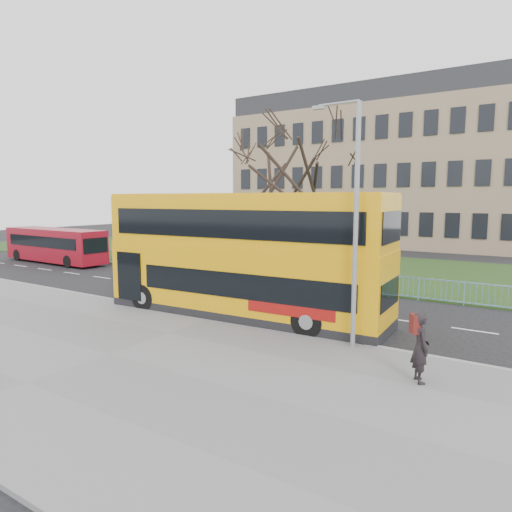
{
  "coord_description": "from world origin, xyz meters",
  "views": [
    {
      "loc": [
        11.11,
        -15.61,
        4.86
      ],
      "look_at": [
        0.35,
        1.0,
        2.35
      ],
      "focal_mm": 32.0,
      "sensor_mm": 36.0,
      "label": 1
    }
  ],
  "objects_px": {
    "red_bus": "(55,245)",
    "street_lamp": "(353,215)",
    "yellow_bus": "(242,253)",
    "pedestrian": "(420,348)"
  },
  "relations": [
    {
      "from": "yellow_bus",
      "to": "street_lamp",
      "type": "relative_size",
      "value": 1.56
    },
    {
      "from": "yellow_bus",
      "to": "red_bus",
      "type": "xyz_separation_m",
      "value": [
        -21.0,
        5.42,
        -1.3
      ]
    },
    {
      "from": "pedestrian",
      "to": "red_bus",
      "type": "bearing_deg",
      "value": 40.6
    },
    {
      "from": "red_bus",
      "to": "street_lamp",
      "type": "relative_size",
      "value": 1.27
    },
    {
      "from": "yellow_bus",
      "to": "red_bus",
      "type": "bearing_deg",
      "value": 162.71
    },
    {
      "from": "red_bus",
      "to": "street_lamp",
      "type": "height_order",
      "value": "street_lamp"
    },
    {
      "from": "red_bus",
      "to": "street_lamp",
      "type": "xyz_separation_m",
      "value": [
        26.24,
        -6.9,
        2.97
      ]
    },
    {
      "from": "yellow_bus",
      "to": "pedestrian",
      "type": "relative_size",
      "value": 6.54
    },
    {
      "from": "yellow_bus",
      "to": "street_lamp",
      "type": "distance_m",
      "value": 5.69
    },
    {
      "from": "street_lamp",
      "to": "yellow_bus",
      "type": "bearing_deg",
      "value": 165.97
    }
  ]
}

